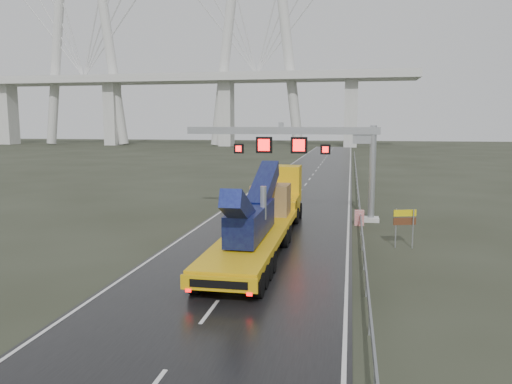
% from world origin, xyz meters
% --- Properties ---
extents(ground, '(400.00, 400.00, 0.00)m').
position_xyz_m(ground, '(0.00, 0.00, 0.00)').
color(ground, '#292C1E').
rests_on(ground, ground).
extents(road, '(11.00, 200.00, 0.02)m').
position_xyz_m(road, '(0.00, 40.00, 0.01)').
color(road, black).
rests_on(road, ground).
extents(guardrail, '(0.20, 140.00, 1.40)m').
position_xyz_m(guardrail, '(6.10, 30.00, 0.70)').
color(guardrail, slate).
rests_on(guardrail, ground).
extents(sign_gantry, '(14.90, 1.20, 7.42)m').
position_xyz_m(sign_gantry, '(2.10, 17.99, 5.61)').
color(sign_gantry, beige).
rests_on(sign_gantry, ground).
extents(heavy_haul_truck, '(3.25, 21.04, 4.93)m').
position_xyz_m(heavy_haul_truck, '(0.14, 10.95, 1.91)').
color(heavy_haul_truck, '#E0A60C').
rests_on(heavy_haul_truck, ground).
extents(exit_sign_pair, '(1.33, 0.45, 2.35)m').
position_xyz_m(exit_sign_pair, '(8.51, 10.00, 1.65)').
color(exit_sign_pair, '#9A9DA2').
rests_on(exit_sign_pair, ground).
extents(striped_barrier, '(0.70, 0.42, 1.13)m').
position_xyz_m(striped_barrier, '(6.00, 16.26, 0.56)').
color(striped_barrier, red).
rests_on(striped_barrier, ground).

